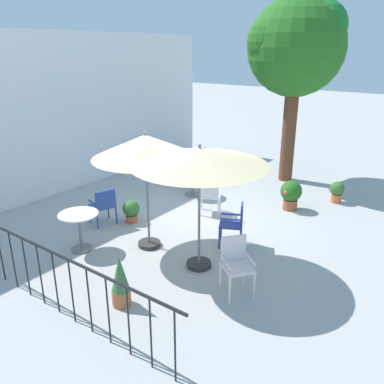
{
  "coord_description": "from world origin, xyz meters",
  "views": [
    {
      "loc": [
        -6.32,
        -4.84,
        3.68
      ],
      "look_at": [
        0.0,
        -0.23,
        0.82
      ],
      "focal_mm": 37.21,
      "sensor_mm": 36.0,
      "label": 1
    }
  ],
  "objects_px": {
    "patio_chair_1": "(209,194)",
    "patio_chair_4": "(208,162)",
    "patio_umbrella_1": "(145,148)",
    "patio_chair_0": "(236,261)",
    "cafe_table_0": "(193,177)",
    "patio_chair_3": "(104,204)",
    "cafe_table_1": "(79,225)",
    "potted_plant_1": "(131,210)",
    "potted_plant_2": "(337,191)",
    "potted_plant_3": "(291,193)",
    "shade_tree": "(296,48)",
    "potted_plant_0": "(120,282)",
    "patio_umbrella_0": "(200,158)",
    "patio_chair_2": "(235,222)"
  },
  "relations": [
    {
      "from": "patio_chair_1",
      "to": "patio_chair_4",
      "type": "height_order",
      "value": "patio_chair_4"
    },
    {
      "from": "patio_umbrella_1",
      "to": "patio_chair_0",
      "type": "bearing_deg",
      "value": -99.24
    },
    {
      "from": "cafe_table_0",
      "to": "patio_chair_3",
      "type": "xyz_separation_m",
      "value": [
        -2.63,
        0.47,
        -0.02
      ]
    },
    {
      "from": "patio_umbrella_1",
      "to": "cafe_table_1",
      "type": "bearing_deg",
      "value": 132.73
    },
    {
      "from": "patio_chair_1",
      "to": "potted_plant_1",
      "type": "distance_m",
      "value": 1.82
    },
    {
      "from": "patio_chair_3",
      "to": "potted_plant_2",
      "type": "relative_size",
      "value": 1.52
    },
    {
      "from": "patio_umbrella_1",
      "to": "potted_plant_3",
      "type": "height_order",
      "value": "patio_umbrella_1"
    },
    {
      "from": "cafe_table_0",
      "to": "shade_tree",
      "type": "bearing_deg",
      "value": -27.22
    },
    {
      "from": "cafe_table_1",
      "to": "potted_plant_3",
      "type": "distance_m",
      "value": 4.92
    },
    {
      "from": "potted_plant_0",
      "to": "potted_plant_3",
      "type": "bearing_deg",
      "value": -6.05
    },
    {
      "from": "patio_umbrella_0",
      "to": "cafe_table_0",
      "type": "distance_m",
      "value": 3.91
    },
    {
      "from": "potted_plant_0",
      "to": "potted_plant_1",
      "type": "bearing_deg",
      "value": 41.48
    },
    {
      "from": "patio_chair_1",
      "to": "patio_chair_2",
      "type": "height_order",
      "value": "same"
    },
    {
      "from": "potted_plant_0",
      "to": "potted_plant_2",
      "type": "height_order",
      "value": "potted_plant_0"
    },
    {
      "from": "patio_umbrella_0",
      "to": "potted_plant_3",
      "type": "distance_m",
      "value": 3.81
    },
    {
      "from": "patio_umbrella_1",
      "to": "patio_chair_3",
      "type": "distance_m",
      "value": 2.1
    },
    {
      "from": "patio_chair_0",
      "to": "patio_chair_4",
      "type": "distance_m",
      "value": 5.77
    },
    {
      "from": "potted_plant_0",
      "to": "potted_plant_1",
      "type": "height_order",
      "value": "potted_plant_0"
    },
    {
      "from": "potted_plant_3",
      "to": "patio_umbrella_1",
      "type": "bearing_deg",
      "value": 156.49
    },
    {
      "from": "cafe_table_0",
      "to": "potted_plant_0",
      "type": "xyz_separation_m",
      "value": [
        -4.46,
        -1.92,
        -0.1
      ]
    },
    {
      "from": "patio_umbrella_1",
      "to": "patio_chair_2",
      "type": "distance_m",
      "value": 2.22
    },
    {
      "from": "cafe_table_0",
      "to": "cafe_table_1",
      "type": "xyz_separation_m",
      "value": [
        -3.68,
        -0.03,
        0.02
      ]
    },
    {
      "from": "cafe_table_1",
      "to": "patio_umbrella_1",
      "type": "bearing_deg",
      "value": -47.27
    },
    {
      "from": "patio_chair_1",
      "to": "potted_plant_2",
      "type": "bearing_deg",
      "value": -40.72
    },
    {
      "from": "patio_umbrella_0",
      "to": "patio_chair_2",
      "type": "relative_size",
      "value": 2.67
    },
    {
      "from": "patio_chair_2",
      "to": "potted_plant_1",
      "type": "xyz_separation_m",
      "value": [
        -0.39,
        2.41,
        -0.23
      ]
    },
    {
      "from": "patio_chair_3",
      "to": "potted_plant_3",
      "type": "height_order",
      "value": "patio_chair_3"
    },
    {
      "from": "patio_chair_2",
      "to": "potted_plant_1",
      "type": "relative_size",
      "value": 1.68
    },
    {
      "from": "patio_chair_4",
      "to": "potted_plant_0",
      "type": "bearing_deg",
      "value": -157.77
    },
    {
      "from": "patio_chair_3",
      "to": "shade_tree",
      "type": "bearing_deg",
      "value": -19.27
    },
    {
      "from": "patio_chair_2",
      "to": "patio_umbrella_1",
      "type": "bearing_deg",
      "value": 127.03
    },
    {
      "from": "patio_umbrella_0",
      "to": "patio_umbrella_1",
      "type": "bearing_deg",
      "value": 87.26
    },
    {
      "from": "cafe_table_1",
      "to": "cafe_table_0",
      "type": "bearing_deg",
      "value": 0.47
    },
    {
      "from": "shade_tree",
      "to": "patio_umbrella_0",
      "type": "bearing_deg",
      "value": -171.6
    },
    {
      "from": "patio_umbrella_0",
      "to": "potted_plant_2",
      "type": "bearing_deg",
      "value": -12.25
    },
    {
      "from": "cafe_table_0",
      "to": "potted_plant_3",
      "type": "height_order",
      "value": "potted_plant_3"
    },
    {
      "from": "cafe_table_1",
      "to": "patio_chair_3",
      "type": "distance_m",
      "value": 1.17
    },
    {
      "from": "patio_umbrella_0",
      "to": "patio_chair_1",
      "type": "bearing_deg",
      "value": 29.39
    },
    {
      "from": "patio_chair_0",
      "to": "potted_plant_2",
      "type": "bearing_deg",
      "value": -0.97
    },
    {
      "from": "cafe_table_0",
      "to": "patio_chair_0",
      "type": "xyz_separation_m",
      "value": [
        -3.14,
        -3.13,
        0.04
      ]
    },
    {
      "from": "patio_chair_0",
      "to": "cafe_table_0",
      "type": "bearing_deg",
      "value": 44.84
    },
    {
      "from": "shade_tree",
      "to": "patio_chair_3",
      "type": "xyz_separation_m",
      "value": [
        -5.34,
        1.87,
        -3.17
      ]
    },
    {
      "from": "patio_umbrella_1",
      "to": "cafe_table_1",
      "type": "relative_size",
      "value": 3.02
    },
    {
      "from": "cafe_table_1",
      "to": "patio_chair_4",
      "type": "distance_m",
      "value": 5.07
    },
    {
      "from": "patio_umbrella_0",
      "to": "potted_plant_3",
      "type": "height_order",
      "value": "patio_umbrella_0"
    },
    {
      "from": "potted_plant_0",
      "to": "potted_plant_2",
      "type": "relative_size",
      "value": 1.52
    },
    {
      "from": "potted_plant_0",
      "to": "patio_chair_1",
      "type": "bearing_deg",
      "value": 13.32
    },
    {
      "from": "cafe_table_1",
      "to": "patio_chair_1",
      "type": "relative_size",
      "value": 0.88
    },
    {
      "from": "patio_chair_4",
      "to": "patio_umbrella_0",
      "type": "bearing_deg",
      "value": -147.64
    },
    {
      "from": "shade_tree",
      "to": "patio_chair_2",
      "type": "distance_m",
      "value": 5.57
    }
  ]
}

